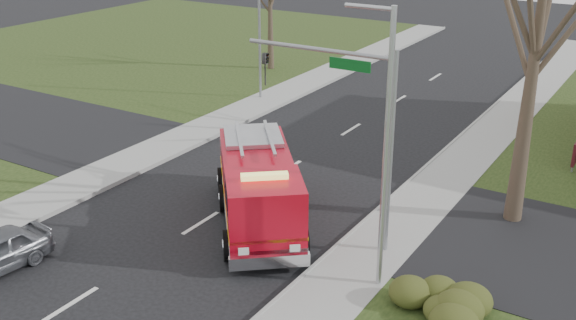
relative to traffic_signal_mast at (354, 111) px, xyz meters
The scene contains 9 objects.
ground 7.18m from the traffic_signal_mast, 163.94° to the right, with size 120.00×120.00×0.00m, color black.
sidewalk_right 4.97m from the traffic_signal_mast, 56.58° to the right, with size 2.40×80.00×0.15m, color gray.
sidewalk_left 12.41m from the traffic_signal_mast, behind, with size 2.40×80.00×0.15m, color gray.
hedge_corner 6.14m from the traffic_signal_mast, 33.41° to the right, with size 2.80×2.00×0.90m, color #363F17.
bare_tree_near 6.78m from the traffic_signal_mast, 46.37° to the left, with size 6.00×6.00×12.00m.
traffic_signal_mast is the anchor object (origin of this frame).
streetlight_pole 2.78m from the traffic_signal_mast, 46.02° to the right, with size 1.48×0.16×8.40m.
utility_pole_far 17.38m from the traffic_signal_mast, 133.85° to the left, with size 0.14×0.14×7.00m, color gray.
fire_engine 4.81m from the traffic_signal_mast, behind, with size 6.46×7.17×2.92m.
Camera 1 is at (14.03, -16.76, 11.12)m, focal length 42.00 mm.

